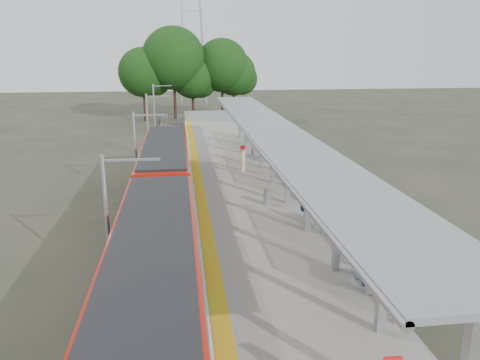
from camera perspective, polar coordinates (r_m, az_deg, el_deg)
name	(u,v)px	position (r m, az deg, el deg)	size (l,w,h in m)	color
trackbed	(168,191)	(30.66, -8.81, -1.33)	(3.00, 70.00, 0.24)	#59544C
platform	(236,183)	(30.74, -0.43, -0.36)	(6.00, 50.00, 1.00)	gray
tactile_strip	(197,177)	(30.42, -5.21, 0.40)	(0.60, 50.00, 0.02)	gold
end_fence	(210,116)	(54.91, -3.63, 7.84)	(6.00, 0.10, 1.20)	#9EA0A5
train	(162,206)	(21.62, -9.47, -3.19)	(2.74, 27.60, 3.62)	black
canopy	(273,137)	(26.48, 4.03, 5.24)	(3.27, 38.00, 3.66)	#9EA0A5
tree_cluster	(191,67)	(63.12, -5.96, 13.58)	(18.06, 9.21, 11.97)	#382316
catenary_masts	(137,153)	(29.10, -12.45, 3.26)	(2.08, 48.16, 5.40)	#9EA0A5
bench_near	(364,273)	(16.90, 14.83, -10.94)	(0.78, 1.53, 1.00)	#0E1D48
bench_mid	(313,213)	(22.26, 8.92, -3.95)	(1.04, 1.62, 1.06)	#0E1D48
bench_far	(264,153)	(34.97, 2.97, 3.33)	(0.73, 1.55, 1.02)	#0E1D48
info_pillar_far	(243,160)	(31.65, 0.33, 2.45)	(0.39, 0.39, 1.74)	beige
litter_bin	(267,197)	(24.81, 3.32, -2.08)	(0.41, 0.41, 0.84)	#9EA0A5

